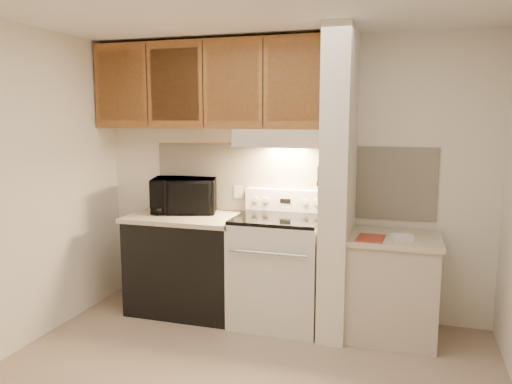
% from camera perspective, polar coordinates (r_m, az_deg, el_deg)
% --- Properties ---
extents(wall_back, '(3.60, 2.50, 0.02)m').
position_cam_1_polar(wall_back, '(4.59, 3.69, 1.64)').
color(wall_back, white).
rests_on(wall_back, floor).
extents(wall_left, '(0.02, 3.00, 2.50)m').
position_cam_1_polar(wall_left, '(4.13, -26.86, -0.06)').
color(wall_left, white).
rests_on(wall_left, floor).
extents(backsplash, '(2.60, 0.02, 0.63)m').
position_cam_1_polar(backsplash, '(4.58, 3.66, 1.44)').
color(backsplash, white).
rests_on(backsplash, wall_back).
extents(range_body, '(0.76, 0.65, 0.92)m').
position_cam_1_polar(range_body, '(4.43, 2.55, -9.08)').
color(range_body, silver).
rests_on(range_body, floor).
extents(oven_window, '(0.50, 0.01, 0.30)m').
position_cam_1_polar(oven_window, '(4.13, 1.43, -9.83)').
color(oven_window, black).
rests_on(oven_window, range_body).
extents(oven_handle, '(0.65, 0.02, 0.02)m').
position_cam_1_polar(oven_handle, '(4.03, 1.30, -7.03)').
color(oven_handle, silver).
rests_on(oven_handle, range_body).
extents(cooktop, '(0.74, 0.64, 0.03)m').
position_cam_1_polar(cooktop, '(4.31, 2.59, -3.05)').
color(cooktop, black).
rests_on(cooktop, range_body).
extents(range_backguard, '(0.76, 0.08, 0.20)m').
position_cam_1_polar(range_backguard, '(4.56, 3.50, -0.94)').
color(range_backguard, silver).
rests_on(range_backguard, range_body).
extents(range_display, '(0.10, 0.01, 0.04)m').
position_cam_1_polar(range_display, '(4.52, 3.37, -1.02)').
color(range_display, black).
rests_on(range_display, range_backguard).
extents(range_knob_left_outer, '(0.05, 0.02, 0.05)m').
position_cam_1_polar(range_knob_left_outer, '(4.59, -0.03, -0.86)').
color(range_knob_left_outer, silver).
rests_on(range_knob_left_outer, range_backguard).
extents(range_knob_left_inner, '(0.05, 0.02, 0.05)m').
position_cam_1_polar(range_knob_left_inner, '(4.56, 1.17, -0.92)').
color(range_knob_left_inner, silver).
rests_on(range_knob_left_inner, range_backguard).
extents(range_knob_right_inner, '(0.05, 0.02, 0.05)m').
position_cam_1_polar(range_knob_right_inner, '(4.48, 5.60, -1.14)').
color(range_knob_right_inner, silver).
rests_on(range_knob_right_inner, range_backguard).
extents(range_knob_right_outer, '(0.05, 0.02, 0.05)m').
position_cam_1_polar(range_knob_right_outer, '(4.46, 6.86, -1.20)').
color(range_knob_right_outer, silver).
rests_on(range_knob_right_outer, range_backguard).
extents(dishwasher_front, '(1.00, 0.63, 0.87)m').
position_cam_1_polar(dishwasher_front, '(4.73, -7.90, -8.30)').
color(dishwasher_front, black).
rests_on(dishwasher_front, floor).
extents(left_countertop, '(1.04, 0.67, 0.04)m').
position_cam_1_polar(left_countertop, '(4.62, -8.02, -2.90)').
color(left_countertop, beige).
rests_on(left_countertop, dishwasher_front).
extents(spoon_rest, '(0.22, 0.11, 0.01)m').
position_cam_1_polar(spoon_rest, '(4.72, -8.25, -2.34)').
color(spoon_rest, black).
rests_on(spoon_rest, left_countertop).
extents(teal_jar, '(0.11, 0.11, 0.11)m').
position_cam_1_polar(teal_jar, '(4.79, -6.38, -1.56)').
color(teal_jar, '#306968').
rests_on(teal_jar, left_countertop).
extents(outlet, '(0.08, 0.01, 0.12)m').
position_cam_1_polar(outlet, '(4.72, -2.07, 0.01)').
color(outlet, beige).
rests_on(outlet, backsplash).
extents(microwave, '(0.68, 0.55, 0.33)m').
position_cam_1_polar(microwave, '(4.75, -8.15, -0.36)').
color(microwave, black).
rests_on(microwave, left_countertop).
extents(partition_pillar, '(0.22, 0.70, 2.50)m').
position_cam_1_polar(partition_pillar, '(4.16, 9.43, 0.81)').
color(partition_pillar, white).
rests_on(partition_pillar, floor).
extents(pillar_trim, '(0.01, 0.70, 0.04)m').
position_cam_1_polar(pillar_trim, '(4.17, 7.86, 1.56)').
color(pillar_trim, '#925A2B').
rests_on(pillar_trim, partition_pillar).
extents(knife_strip, '(0.02, 0.42, 0.04)m').
position_cam_1_polar(knife_strip, '(4.12, 7.67, 1.76)').
color(knife_strip, black).
rests_on(knife_strip, partition_pillar).
extents(knife_blade_a, '(0.01, 0.03, 0.16)m').
position_cam_1_polar(knife_blade_a, '(3.99, 7.12, 0.10)').
color(knife_blade_a, silver).
rests_on(knife_blade_a, knife_strip).
extents(knife_handle_a, '(0.02, 0.02, 0.10)m').
position_cam_1_polar(knife_handle_a, '(3.97, 7.17, 2.24)').
color(knife_handle_a, black).
rests_on(knife_handle_a, knife_strip).
extents(knife_blade_b, '(0.01, 0.04, 0.18)m').
position_cam_1_polar(knife_blade_b, '(4.07, 7.32, 0.12)').
color(knife_blade_b, silver).
rests_on(knife_blade_b, knife_strip).
extents(knife_handle_b, '(0.02, 0.02, 0.10)m').
position_cam_1_polar(knife_handle_b, '(4.02, 7.30, 2.32)').
color(knife_handle_b, black).
rests_on(knife_handle_b, knife_strip).
extents(knife_blade_c, '(0.01, 0.04, 0.20)m').
position_cam_1_polar(knife_blade_c, '(4.15, 7.51, 0.14)').
color(knife_blade_c, silver).
rests_on(knife_blade_c, knife_strip).
extents(knife_handle_c, '(0.02, 0.02, 0.10)m').
position_cam_1_polar(knife_handle_c, '(4.12, 7.53, 2.46)').
color(knife_handle_c, black).
rests_on(knife_handle_c, knife_strip).
extents(knife_blade_d, '(0.01, 0.04, 0.16)m').
position_cam_1_polar(knife_blade_d, '(4.22, 7.68, 0.55)').
color(knife_blade_d, silver).
rests_on(knife_blade_d, knife_strip).
extents(knife_handle_d, '(0.02, 0.02, 0.10)m').
position_cam_1_polar(knife_handle_d, '(4.21, 7.73, 2.59)').
color(knife_handle_d, black).
rests_on(knife_handle_d, knife_strip).
extents(knife_blade_e, '(0.01, 0.04, 0.18)m').
position_cam_1_polar(knife_blade_e, '(4.30, 7.85, 0.56)').
color(knife_blade_e, silver).
rests_on(knife_blade_e, knife_strip).
extents(knife_handle_e, '(0.02, 0.02, 0.10)m').
position_cam_1_polar(knife_handle_e, '(4.28, 7.90, 2.68)').
color(knife_handle_e, black).
rests_on(knife_handle_e, knife_strip).
extents(oven_mitt, '(0.03, 0.11, 0.26)m').
position_cam_1_polar(oven_mitt, '(4.35, 7.98, 0.18)').
color(oven_mitt, slate).
rests_on(oven_mitt, partition_pillar).
extents(right_cab_base, '(0.70, 0.60, 0.81)m').
position_cam_1_polar(right_cab_base, '(4.32, 15.31, -10.63)').
color(right_cab_base, beige).
rests_on(right_cab_base, floor).
extents(right_countertop, '(0.74, 0.64, 0.04)m').
position_cam_1_polar(right_countertop, '(4.20, 15.54, -5.14)').
color(right_countertop, beige).
rests_on(right_countertop, right_cab_base).
extents(red_folder, '(0.22, 0.29, 0.01)m').
position_cam_1_polar(red_folder, '(4.06, 12.94, -5.16)').
color(red_folder, '#9B3726').
rests_on(red_folder, right_countertop).
extents(white_box, '(0.19, 0.16, 0.04)m').
position_cam_1_polar(white_box, '(4.09, 16.35, -4.95)').
color(white_box, white).
rests_on(white_box, right_countertop).
extents(range_hood, '(0.78, 0.44, 0.15)m').
position_cam_1_polar(range_hood, '(4.35, 3.07, 6.22)').
color(range_hood, beige).
rests_on(range_hood, upper_cabinets).
extents(hood_lip, '(0.78, 0.04, 0.06)m').
position_cam_1_polar(hood_lip, '(4.15, 2.36, 5.48)').
color(hood_lip, beige).
rests_on(hood_lip, range_hood).
extents(upper_cabinets, '(2.18, 0.33, 0.77)m').
position_cam_1_polar(upper_cabinets, '(4.61, -5.29, 12.05)').
color(upper_cabinets, '#925A2B').
rests_on(upper_cabinets, wall_back).
extents(cab_door_a, '(0.46, 0.01, 0.63)m').
position_cam_1_polar(cab_door_a, '(4.84, -15.21, 11.63)').
color(cab_door_a, '#925A2B').
rests_on(cab_door_a, upper_cabinets).
extents(cab_gap_a, '(0.01, 0.01, 0.73)m').
position_cam_1_polar(cab_gap_a, '(4.70, -12.34, 11.82)').
color(cab_gap_a, black).
rests_on(cab_gap_a, upper_cabinets).
extents(cab_door_b, '(0.46, 0.01, 0.63)m').
position_cam_1_polar(cab_door_b, '(4.58, -9.29, 12.00)').
color(cab_door_b, '#925A2B').
rests_on(cab_door_b, upper_cabinets).
extents(cab_gap_b, '(0.01, 0.01, 0.73)m').
position_cam_1_polar(cab_gap_b, '(4.46, -6.09, 12.15)').
color(cab_gap_b, black).
rests_on(cab_gap_b, upper_cabinets).
extents(cab_door_c, '(0.46, 0.01, 0.63)m').
position_cam_1_polar(cab_door_c, '(4.36, -2.71, 12.27)').
color(cab_door_c, '#925A2B').
rests_on(cab_door_c, upper_cabinets).
extents(cab_gap_c, '(0.01, 0.01, 0.73)m').
position_cam_1_polar(cab_gap_c, '(4.28, 0.80, 12.35)').
color(cab_gap_c, black).
rests_on(cab_gap_c, upper_cabinets).
extents(cab_door_d, '(0.46, 0.01, 0.63)m').
position_cam_1_polar(cab_door_d, '(4.21, 4.45, 12.39)').
color(cab_door_d, '#925A2B').
rests_on(cab_door_d, upper_cabinets).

